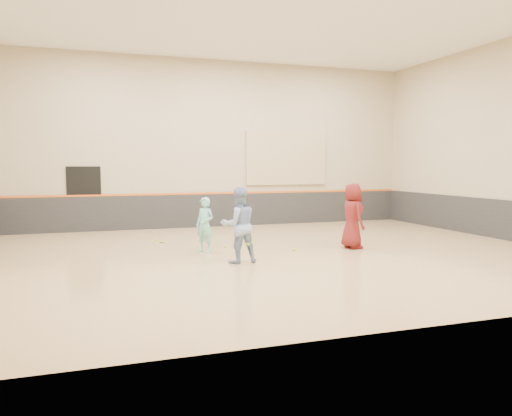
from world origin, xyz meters
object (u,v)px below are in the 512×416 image
object	(u,v)px
girl	(205,225)
instructor	(239,225)
young_man	(352,216)
spare_racket	(156,241)

from	to	relation	value
girl	instructor	xyz separation A→B (m)	(0.43, -1.58, 0.16)
young_man	instructor	bearing A→B (deg)	106.55
girl	instructor	size ratio (longest dim) A/B	0.81
instructor	young_man	bearing A→B (deg)	-167.72
girl	spare_racket	bearing A→B (deg)	164.59
instructor	spare_racket	bearing A→B (deg)	-72.35
girl	spare_racket	world-z (taller)	girl
young_man	girl	bearing A→B (deg)	82.17
instructor	spare_racket	world-z (taller)	instructor
girl	young_man	xyz separation A→B (m)	(3.92, -0.64, 0.17)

